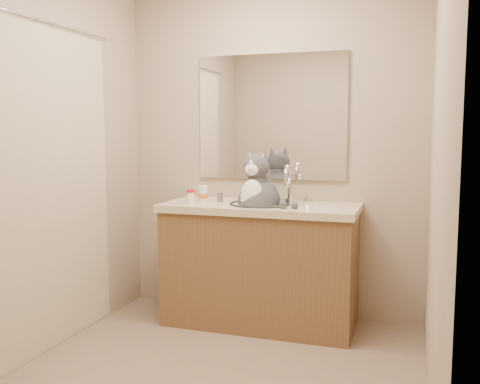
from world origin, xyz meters
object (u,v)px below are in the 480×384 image
Objects in this scene: pill_bottle_orange at (203,195)px; grey_canister at (220,197)px; pill_bottle_redcap at (191,196)px; cat at (259,200)px.

pill_bottle_orange is 1.77× the size of grey_canister.
pill_bottle_redcap is 1.43× the size of grey_canister.
grey_canister is (0.10, 0.07, -0.02)m from pill_bottle_orange.
cat is 8.94× the size of grey_canister.
grey_canister is at bearing -175.82° from cat.
pill_bottle_orange is (-0.39, -0.04, 0.03)m from cat.
cat is at bearing 10.22° from pill_bottle_redcap.
pill_bottle_redcap is 0.21m from grey_canister.
grey_canister is at bearing 33.82° from pill_bottle_redcap.
pill_bottle_redcap reaches higher than grey_canister.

